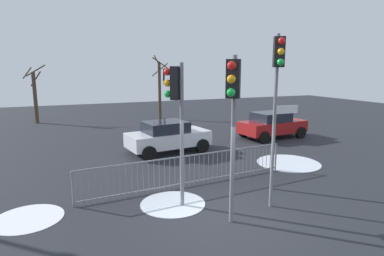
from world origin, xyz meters
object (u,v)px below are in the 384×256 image
Objects in this scene: bare_tree_left at (160,88)px; traffic_light_foreground_left at (277,78)px; traffic_light_rear_left at (233,103)px; traffic_light_foreground_right at (177,103)px; car_red_trailing at (272,125)px; car_white_near at (168,136)px; bare_tree_centre at (35,95)px; direction_sign_post at (275,147)px.

traffic_light_foreground_left is at bearing -93.57° from bare_tree_left.
traffic_light_rear_left is (-2.37, -1.48, -0.52)m from traffic_light_foreground_left.
traffic_light_rear_left is at bearing -108.95° from traffic_light_foreground_right.
car_red_trailing is 6.48m from car_white_near.
traffic_light_foreground_right is at bearing -147.47° from car_red_trailing.
bare_tree_left is 1.17× the size of bare_tree_centre.
car_red_trailing is at bearing -92.30° from traffic_light_rear_left.
car_white_near is 0.82× the size of bare_tree_left.
direction_sign_post reaches higher than car_white_near.
bare_tree_left is (-3.83, 9.11, 1.66)m from car_red_trailing.
traffic_light_foreground_right is at bearing 158.06° from direction_sign_post.
traffic_light_foreground_right is 1.82m from traffic_light_rear_left.
traffic_light_foreground_left reaches higher than bare_tree_left.
bare_tree_centre is at bearing -41.87° from traffic_light_foreground_left.
car_red_trailing is at bearing -102.31° from traffic_light_foreground_left.
traffic_light_foreground_left is 1.57× the size of direction_sign_post.
car_white_near is 10.35m from bare_tree_left.
bare_tree_left is (1.70, 16.71, 0.68)m from direction_sign_post.
traffic_light_foreground_left is 1.23× the size of car_white_near.
traffic_light_foreground_left reaches higher than bare_tree_centre.
bare_tree_left is at bearing -9.69° from bare_tree_centre.
traffic_light_foreground_right is at bearing -23.47° from traffic_light_rear_left.
bare_tree_left reaches higher than direction_sign_post.
bare_tree_left reaches higher than traffic_light_foreground_right.
traffic_light_rear_left reaches higher than direction_sign_post.
bare_tree_centre reaches higher than traffic_light_foreground_right.
direction_sign_post is 0.75× the size of bare_tree_centre.
car_red_trailing is 0.99× the size of car_white_near.
car_red_trailing is (4.81, 6.62, -2.83)m from traffic_light_foreground_left.
bare_tree_left is at bearing -69.89° from traffic_light_foreground_left.
car_red_trailing is at bearing 56.08° from direction_sign_post.
direction_sign_post is at bearing -123.82° from traffic_light_rear_left.
traffic_light_foreground_left is 8.66m from car_red_trailing.
traffic_light_foreground_left is 6.71m from car_white_near.
bare_tree_left is at bearing 106.32° from car_red_trailing.
bare_tree_centre is at bearing 133.52° from car_red_trailing.
traffic_light_rear_left is at bearing -101.02° from bare_tree_left.
traffic_light_rear_left is 1.01× the size of bare_tree_centre.
traffic_light_foreground_left is 1.17× the size of traffic_light_rear_left.
traffic_light_rear_left reaches higher than bare_tree_centre.
direction_sign_post is (1.65, 0.50, -1.33)m from traffic_light_rear_left.
traffic_light_foreground_right is 17.75m from bare_tree_centre.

